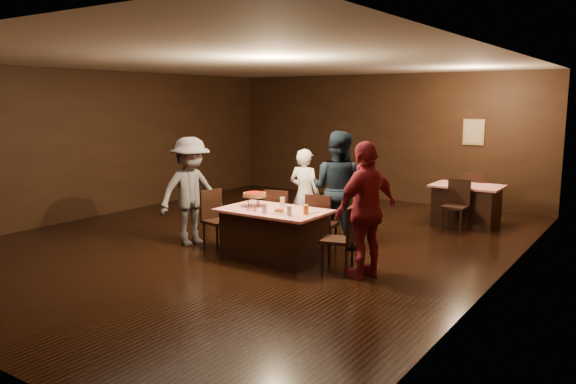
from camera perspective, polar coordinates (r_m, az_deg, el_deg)
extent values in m
plane|color=black|center=(9.70, -3.36, -4.96)|extent=(10.00, 10.00, 0.00)
cube|color=silver|center=(9.42, -3.54, 13.02)|extent=(8.00, 10.00, 0.04)
cube|color=black|center=(13.73, 9.45, 5.49)|extent=(8.00, 0.04, 3.00)
cube|color=black|center=(12.29, -18.44, 4.70)|extent=(0.04, 10.00, 3.00)
cube|color=black|center=(7.69, 20.90, 2.06)|extent=(0.04, 10.00, 3.00)
cube|color=tan|center=(12.92, 18.34, 5.80)|extent=(0.46, 0.03, 0.56)
cube|color=beige|center=(12.90, 18.31, 5.79)|extent=(0.38, 0.01, 0.48)
cube|color=red|center=(8.49, -1.44, -4.34)|extent=(1.60, 1.00, 0.77)
cube|color=#A70B0D|center=(11.43, 17.67, -1.23)|extent=(1.30, 0.90, 0.77)
cube|color=black|center=(9.30, -0.76, -2.57)|extent=(0.50, 0.50, 0.95)
cube|color=black|center=(8.87, 3.49, -3.16)|extent=(0.48, 0.48, 0.95)
cube|color=black|center=(9.14, -7.06, -2.84)|extent=(0.49, 0.49, 0.95)
cube|color=black|center=(7.90, 5.08, -4.75)|extent=(0.51, 0.51, 0.95)
cube|color=black|center=(10.75, 16.62, -1.33)|extent=(0.42, 0.42, 0.95)
cube|color=black|center=(11.98, 18.52, -0.36)|extent=(0.44, 0.44, 0.95)
imported|color=white|center=(9.64, 1.70, -0.25)|extent=(0.58, 0.39, 1.58)
imported|color=black|center=(9.20, 5.06, 0.29)|extent=(0.98, 0.79, 1.90)
imported|color=#5A5A60|center=(9.43, -9.85, 0.07)|extent=(0.95, 1.29, 1.79)
imported|color=maroon|center=(7.63, 7.97, -1.81)|extent=(0.75, 1.17, 1.86)
cylinder|color=black|center=(8.75, -3.01, -0.86)|extent=(0.01, 0.01, 0.15)
cylinder|color=black|center=(8.69, -4.06, -0.95)|extent=(0.01, 0.01, 0.15)
cylinder|color=black|center=(8.58, -3.16, -1.07)|extent=(0.01, 0.01, 0.15)
cylinder|color=silver|center=(8.66, -3.42, -0.44)|extent=(0.38, 0.38, 0.01)
cylinder|color=#B27233|center=(8.65, -3.42, -0.24)|extent=(0.35, 0.35, 0.05)
cylinder|color=#A5140C|center=(8.65, -3.42, -0.05)|extent=(0.30, 0.30, 0.01)
cylinder|color=white|center=(8.12, -0.76, -2.13)|extent=(0.25, 0.25, 0.01)
cylinder|color=#B27233|center=(8.12, -0.76, -1.94)|extent=(0.18, 0.18, 0.04)
cylinder|color=#A5140C|center=(8.11, -0.76, -1.78)|extent=(0.14, 0.14, 0.01)
cylinder|color=white|center=(8.23, 2.27, -1.98)|extent=(0.25, 0.25, 0.01)
cylinder|color=silver|center=(8.13, -2.40, -1.68)|extent=(0.08, 0.08, 0.14)
cylinder|color=silver|center=(7.94, 0.14, -1.93)|extent=(0.08, 0.08, 0.14)
cylinder|color=#BF7F26|center=(8.03, 1.82, -1.82)|extent=(0.08, 0.08, 0.14)
cylinder|color=silver|center=(8.67, -0.57, -0.98)|extent=(0.08, 0.08, 0.14)
cylinder|color=silver|center=(8.31, -3.47, -1.65)|extent=(0.04, 0.04, 0.08)
cylinder|color=silver|center=(8.30, -3.47, -1.35)|extent=(0.05, 0.05, 0.02)
cylinder|color=silver|center=(8.24, -3.35, -1.75)|extent=(0.04, 0.04, 0.08)
cylinder|color=silver|center=(8.23, -3.35, -1.45)|extent=(0.05, 0.05, 0.02)
cylinder|color=silver|center=(8.31, -4.00, -1.66)|extent=(0.04, 0.04, 0.08)
cylinder|color=silver|center=(8.30, -4.01, -1.36)|extent=(0.05, 0.05, 0.02)
cube|color=white|center=(8.24, 0.24, -1.99)|extent=(0.19, 0.19, 0.01)
cube|color=white|center=(8.46, -2.48, -1.71)|extent=(0.21, 0.21, 0.01)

